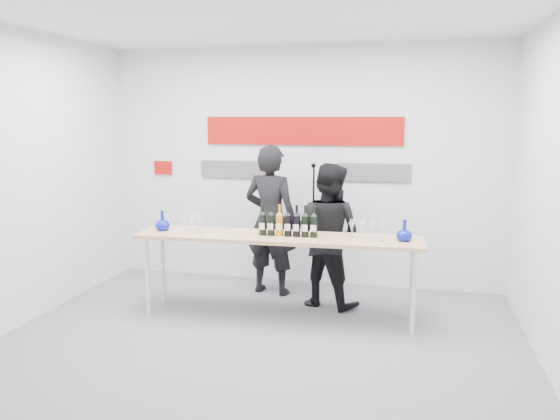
{
  "coord_description": "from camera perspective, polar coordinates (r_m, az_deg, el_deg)",
  "views": [
    {
      "loc": [
        1.34,
        -4.78,
        2.1
      ],
      "look_at": [
        0.01,
        0.74,
        1.15
      ],
      "focal_mm": 35.0,
      "sensor_mm": 36.0,
      "label": 1
    }
  ],
  "objects": [
    {
      "name": "wine_bottles",
      "position": [
        5.64,
        0.85,
        -1.11
      ],
      "size": [
        0.62,
        0.09,
        0.33
      ],
      "rotation": [
        0.0,
        0.0,
        0.03
      ],
      "color": "black",
      "rests_on": "tasting_table"
    },
    {
      "name": "presenter_left",
      "position": [
        6.53,
        -0.99,
        -1.07
      ],
      "size": [
        0.72,
        0.54,
        1.8
      ],
      "primitive_type": "imported",
      "rotation": [
        0.0,
        0.0,
        2.97
      ],
      "color": "black",
      "rests_on": "ground"
    },
    {
      "name": "glasses_left",
      "position": [
        5.94,
        -9.14,
        -1.41
      ],
      "size": [
        0.27,
        0.23,
        0.18
      ],
      "color": "silver",
      "rests_on": "tasting_table"
    },
    {
      "name": "decanter_right",
      "position": [
        5.57,
        12.87,
        -2.08
      ],
      "size": [
        0.16,
        0.16,
        0.21
      ],
      "primitive_type": null,
      "color": "#081C9C",
      "rests_on": "tasting_table"
    },
    {
      "name": "glasses_right",
      "position": [
        5.57,
        9.09,
        -2.12
      ],
      "size": [
        0.37,
        0.23,
        0.18
      ],
      "color": "silver",
      "rests_on": "tasting_table"
    },
    {
      "name": "mic_stand",
      "position": [
        6.21,
        3.46,
        -5.49
      ],
      "size": [
        0.19,
        0.19,
        1.62
      ],
      "rotation": [
        0.0,
        0.0,
        0.12
      ],
      "color": "black",
      "rests_on": "ground"
    },
    {
      "name": "decanter_left",
      "position": [
        6.09,
        -12.19,
        -1.08
      ],
      "size": [
        0.16,
        0.16,
        0.21
      ],
      "primitive_type": null,
      "color": "#081C9C",
      "rests_on": "tasting_table"
    },
    {
      "name": "ground",
      "position": [
        5.39,
        -2.02,
        -13.42
      ],
      "size": [
        5.0,
        5.0,
        0.0
      ],
      "primitive_type": "plane",
      "color": "slate",
      "rests_on": "ground"
    },
    {
      "name": "back_wall",
      "position": [
        6.94,
        2.33,
        4.54
      ],
      "size": [
        5.0,
        0.04,
        3.0
      ],
      "primitive_type": "cube",
      "color": "silver",
      "rests_on": "ground"
    },
    {
      "name": "tasting_table",
      "position": [
        5.72,
        -0.23,
        -3.33
      ],
      "size": [
        3.01,
        0.69,
        0.9
      ],
      "rotation": [
        0.0,
        0.0,
        0.03
      ],
      "color": "#D9B275",
      "rests_on": "ground"
    },
    {
      "name": "signage",
      "position": [
        6.9,
        1.84,
        7.07
      ],
      "size": [
        3.38,
        0.02,
        0.79
      ],
      "color": "#AB0F07",
      "rests_on": "back_wall"
    },
    {
      "name": "presenter_right",
      "position": [
        6.17,
        5.05,
        -2.6
      ],
      "size": [
        0.95,
        0.85,
        1.62
      ],
      "primitive_type": "imported",
      "rotation": [
        0.0,
        0.0,
        2.78
      ],
      "color": "black",
      "rests_on": "ground"
    }
  ]
}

